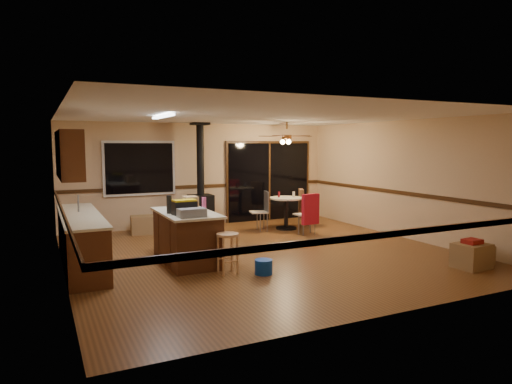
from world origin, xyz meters
TOP-DOWN VIEW (x-y plane):
  - floor at (0.00, 0.00)m, footprint 7.00×7.00m
  - ceiling at (0.00, 0.00)m, footprint 7.00×7.00m
  - wall_back at (0.00, 3.50)m, footprint 7.00×0.00m
  - wall_front at (0.00, -3.50)m, footprint 7.00×0.00m
  - wall_left at (-3.50, 0.00)m, footprint 0.00×7.00m
  - wall_right at (3.50, 0.00)m, footprint 0.00×7.00m
  - chair_rail at (0.00, 0.00)m, footprint 7.00×7.00m
  - window at (-1.60, 3.45)m, footprint 1.72×0.10m
  - sliding_door at (1.90, 3.45)m, footprint 2.52×0.10m
  - lower_cabinets at (-3.20, 0.50)m, footprint 0.60×3.00m
  - countertop at (-3.20, 0.50)m, footprint 0.64×3.04m
  - upper_cabinets at (-3.33, 0.70)m, footprint 0.35×2.00m
  - kitchen_island at (-1.50, 0.00)m, footprint 0.88×1.68m
  - wood_stove at (-0.20, 3.05)m, footprint 0.55×0.50m
  - ceiling_fan at (1.64, 2.01)m, footprint 0.24×0.24m
  - fluorescent_strip at (-1.80, 0.30)m, footprint 0.10×1.20m
  - toolbox_grey at (-1.59, -0.60)m, footprint 0.45×0.26m
  - toolbox_black at (-1.62, -0.28)m, footprint 0.42×0.25m
  - toolbox_yellow_lid at (-1.62, -0.28)m, footprint 0.39×0.24m
  - box_on_island at (-1.30, 0.38)m, footprint 0.26×0.35m
  - bottle_dark at (-1.82, -0.08)m, footprint 0.10×0.10m
  - bottle_pink at (-1.18, -0.03)m, footprint 0.08×0.08m
  - bottle_white at (-1.36, 0.38)m, footprint 0.06×0.06m
  - bar_stool at (-1.11, -0.97)m, footprint 0.48×0.48m
  - blue_bucket at (-0.61, -1.26)m, footprint 0.35×0.35m
  - dining_table at (1.64, 2.01)m, footprint 0.81×0.81m
  - glass_red at (1.49, 2.11)m, footprint 0.07×0.07m
  - glass_cream at (1.82, 1.96)m, footprint 0.08×0.08m
  - chair_left at (1.04, 2.08)m, footprint 0.48×0.48m
  - chair_near at (1.76, 1.13)m, footprint 0.47×0.50m
  - chair_right at (2.17, 2.14)m, footprint 0.60×0.58m
  - box_under_window at (-1.67, 2.89)m, footprint 0.57×0.48m
  - box_corner_a at (2.71, -2.44)m, footprint 0.58×0.50m
  - box_corner_b at (3.10, -2.28)m, footprint 0.49×0.45m
  - box_small_red at (2.71, -2.44)m, footprint 0.30×0.26m

SIDE VIEW (x-z plane):
  - floor at x=0.00m, z-range 0.00..0.00m
  - blue_bucket at x=-0.61m, z-range 0.00..0.24m
  - box_corner_b at x=3.10m, z-range 0.00..0.33m
  - box_corner_a at x=2.71m, z-range 0.00..0.42m
  - box_under_window at x=-1.67m, z-range 0.00..0.42m
  - bar_stool at x=-1.11m, z-range 0.00..0.65m
  - lower_cabinets at x=-3.20m, z-range 0.00..0.86m
  - kitchen_island at x=-1.50m, z-range 0.00..0.90m
  - box_small_red at x=2.71m, z-range 0.42..0.49m
  - dining_table at x=1.64m, z-range 0.14..0.92m
  - chair_left at x=1.04m, z-range 0.33..0.85m
  - chair_near at x=1.76m, z-range 0.25..0.95m
  - chair_right at x=2.17m, z-range 0.25..0.95m
  - wood_stove at x=-0.20m, z-range -0.53..1.99m
  - glass_red at x=1.49m, z-range 0.78..0.92m
  - glass_cream at x=1.82m, z-range 0.78..0.93m
  - countertop at x=-3.20m, z-range 0.86..0.90m
  - toolbox_grey at x=-1.59m, z-range 0.90..1.04m
  - bottle_white at x=-1.36m, z-range 0.90..1.06m
  - chair_rail at x=0.00m, z-range 0.96..1.04m
  - toolbox_black at x=-1.62m, z-range 0.90..1.12m
  - box_on_island at x=-1.30m, z-range 0.90..1.12m
  - bottle_pink at x=-1.18m, z-range 0.90..1.14m
  - sliding_door at x=1.90m, z-range 0.00..2.10m
  - bottle_dark at x=-1.82m, z-range 0.90..1.21m
  - toolbox_yellow_lid at x=-1.62m, z-range 1.12..1.15m
  - wall_back at x=0.00m, z-range -2.20..4.80m
  - wall_front at x=0.00m, z-range -2.20..4.80m
  - wall_left at x=-3.50m, z-range -2.20..4.80m
  - wall_right at x=3.50m, z-range -2.20..4.80m
  - window at x=-1.60m, z-range 0.84..2.16m
  - upper_cabinets at x=-3.33m, z-range 1.50..2.30m
  - ceiling_fan at x=1.64m, z-range 1.94..2.49m
  - fluorescent_strip at x=-1.80m, z-range 2.54..2.58m
  - ceiling at x=0.00m, z-range 2.60..2.60m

